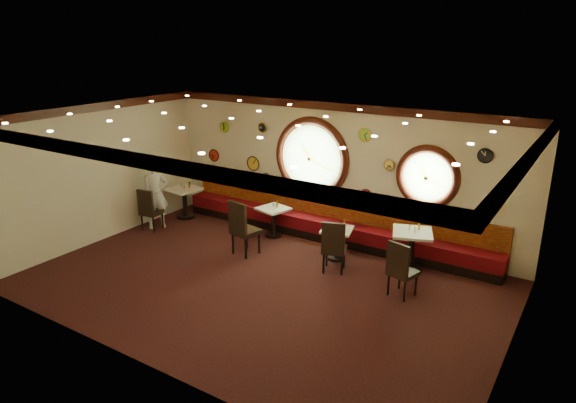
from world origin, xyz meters
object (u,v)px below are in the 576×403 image
Objects in this scene: chair_b at (242,225)px; condiment_b_bottle at (277,204)px; table_b at (273,218)px; condiment_a_salt at (182,186)px; chair_d at (400,266)px; condiment_d_pepper at (415,230)px; condiment_d_salt at (410,228)px; waiter at (155,194)px; chair_c at (334,244)px; condiment_c_bottle at (345,224)px; condiment_d_bottle at (419,226)px; table_a at (185,199)px; table_d at (411,246)px; condiment_c_salt at (336,225)px; condiment_a_bottle at (189,185)px; table_c at (337,240)px; chair_a at (149,207)px; condiment_a_pepper at (184,188)px; condiment_b_salt at (273,205)px; condiment_b_pepper at (275,206)px; condiment_c_pepper at (336,226)px.

chair_b is 4.64× the size of condiment_b_bottle.
table_b is 2.84m from condiment_a_salt.
chair_d is 6.08× the size of condiment_d_pepper.
waiter reaches higher than condiment_d_salt.
chair_c is at bearing -144.73° from condiment_d_pepper.
condiment_d_bottle reaches higher than condiment_c_bottle.
table_a is 0.83× the size of table_d.
condiment_a_salt is at bearing 178.17° from condiment_c_salt.
chair_c reaches higher than chair_d.
condiment_d_bottle is at bearing 63.21° from table_d.
table_d is 6.13× the size of condiment_a_bottle.
table_d is 9.01× the size of condiment_d_salt.
table_c is (4.60, -0.19, -0.07)m from table_a.
condiment_d_bottle is at bearing 5.48° from chair_a.
chair_d is at bearing -58.16° from waiter.
chair_c is at bearing -9.13° from condiment_a_pepper.
condiment_d_bottle is at bearing 12.79° from condiment_c_bottle.
condiment_c_bottle is at bearing -9.06° from condiment_b_bottle.
chair_b reaches higher than table_d.
condiment_b_salt is (-3.47, 0.10, 0.22)m from table_d.
condiment_b_pepper is at bearing 179.22° from table_d.
chair_c reaches higher than table_a.
condiment_c_salt is at bearing -1.83° from condiment_a_salt.
condiment_a_bottle is at bearing 149.88° from chair_c.
table_c is at bearing -131.92° from condiment_c_bottle.
condiment_c_pepper reaches higher than condiment_b_pepper.
chair_c reaches higher than condiment_a_bottle.
condiment_a_pepper is 6.15m from condiment_d_bottle.
condiment_d_pepper reaches higher than condiment_b_pepper.
condiment_c_bottle is at bearing -6.62° from table_b.
condiment_c_pepper is at bearing -13.73° from condiment_b_bottle.
condiment_b_salt is 2.99m from waiter.
condiment_c_salt reaches higher than table_b.
table_b is 1.02× the size of table_c.
condiment_a_salt is at bearing -175.63° from chair_d.
chair_b is 2.22m from condiment_c_bottle.
waiter is (-0.04, 0.29, 0.25)m from chair_a.
condiment_c_bottle is at bearing 38.85° from chair_b.
chair_d is at bearing -76.60° from condiment_d_salt.
condiment_a_bottle is (0.14, 1.31, 0.28)m from chair_a.
condiment_a_bottle is (-6.28, 1.21, 0.26)m from chair_d.
condiment_b_pepper is at bearing 3.61° from table_a.
chair_d is at bearing -9.23° from condiment_a_pepper.
condiment_d_bottle is at bearing 3.21° from condiment_a_pepper.
table_c is 1.98m from chair_d.
table_c is at bearing 93.02° from chair_c.
condiment_c_salt is 4.69m from waiter.
chair_d is 1.95m from condiment_c_bottle.
chair_b is 2.89m from condiment_a_pepper.
condiment_d_salt is at bearing -139.84° from condiment_d_bottle.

